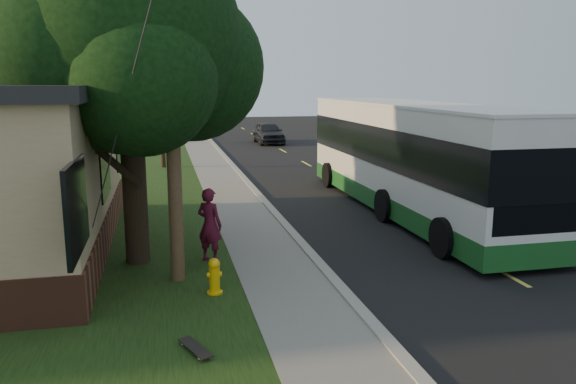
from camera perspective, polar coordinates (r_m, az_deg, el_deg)
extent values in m
plane|color=black|center=(12.25, 4.94, -9.53)|extent=(120.00, 120.00, 0.00)
cube|color=black|center=(22.64, 6.97, 0.05)|extent=(8.00, 80.00, 0.01)
cube|color=gray|center=(21.63, -3.07, -0.25)|extent=(0.25, 80.00, 0.12)
cube|color=slate|center=(21.49, -5.70, -0.41)|extent=(2.00, 80.00, 0.08)
cube|color=black|center=(21.36, -15.05, -0.83)|extent=(5.00, 80.00, 0.07)
cylinder|color=#F2B30C|center=(11.64, -7.47, -8.89)|extent=(0.22, 0.22, 0.55)
sphere|color=#F2B30C|center=(11.53, -7.51, -7.28)|extent=(0.24, 0.24, 0.24)
cylinder|color=#F2B30C|center=(11.60, -7.49, -8.31)|extent=(0.30, 0.10, 0.10)
cylinder|color=#F2B30C|center=(11.60, -7.49, -8.31)|extent=(0.10, 0.18, 0.10)
cylinder|color=#F2B30C|center=(11.73, -7.44, -10.06)|extent=(0.32, 0.32, 0.04)
cylinder|color=#473321|center=(11.92, -11.88, 12.14)|extent=(0.30, 0.30, 9.00)
cylinder|color=#2D2D30|center=(10.84, -16.41, 7.98)|extent=(2.52, 3.21, 7.60)
cylinder|color=black|center=(13.61, -15.37, 1.24)|extent=(0.56, 0.56, 4.00)
sphere|color=black|center=(13.46, -16.08, 14.78)|extent=(5.20, 5.20, 5.20)
sphere|color=black|center=(14.03, -9.97, 12.42)|extent=(3.60, 3.60, 3.60)
sphere|color=black|center=(13.16, -21.47, 13.24)|extent=(3.80, 3.80, 3.80)
sphere|color=black|center=(12.12, -14.75, 11.04)|extent=(3.20, 3.20, 3.20)
sphere|color=black|center=(14.93, -18.25, 15.80)|extent=(3.40, 3.40, 3.40)
sphere|color=black|center=(14.74, -12.36, 18.50)|extent=(3.00, 3.00, 3.00)
cylinder|color=black|center=(29.03, -12.66, 5.71)|extent=(0.24, 0.24, 3.30)
cylinder|color=black|center=(28.93, -12.80, 8.96)|extent=(1.38, 0.57, 2.01)
cylinder|color=black|center=(28.93, -12.80, 8.96)|extent=(0.74, 1.21, 1.58)
cylinder|color=black|center=(28.93, -12.80, 8.96)|extent=(0.65, 1.05, 1.95)
cylinder|color=black|center=(28.93, -12.80, 8.96)|extent=(1.28, 0.53, 1.33)
cylinder|color=black|center=(28.93, -12.80, 8.96)|extent=(0.75, 1.21, 1.70)
cylinder|color=black|center=(41.00, -12.03, 7.04)|extent=(0.24, 0.24, 3.03)
cylinder|color=black|center=(40.93, -12.11, 9.15)|extent=(1.38, 0.57, 2.01)
cylinder|color=black|center=(40.93, -12.11, 9.15)|extent=(0.74, 1.21, 1.58)
cylinder|color=black|center=(40.93, -12.11, 9.15)|extent=(0.65, 1.05, 1.95)
cylinder|color=black|center=(40.93, -12.11, 9.15)|extent=(1.28, 0.53, 1.33)
cylinder|color=black|center=(40.93, -12.11, 9.15)|extent=(0.75, 1.21, 1.70)
cylinder|color=#2D2D30|center=(45.12, -7.67, 9.01)|extent=(0.16, 0.16, 5.50)
imported|color=black|center=(45.09, -7.72, 11.23)|extent=(0.18, 0.22, 1.10)
cube|color=silver|center=(19.12, 12.56, 4.11)|extent=(2.80, 13.43, 3.02)
cube|color=#17521F|center=(19.37, 12.37, -0.49)|extent=(2.82, 13.45, 0.62)
cube|color=black|center=(19.10, 12.59, 4.78)|extent=(2.84, 13.47, 1.23)
cube|color=black|center=(13.47, 24.64, -0.20)|extent=(2.50, 0.06, 1.79)
cube|color=yellow|center=(13.30, 25.14, 6.21)|extent=(1.79, 0.06, 0.39)
cube|color=#FFF2CC|center=(13.28, 21.31, -5.83)|extent=(0.28, 0.04, 0.17)
cube|color=#FFF2CC|center=(14.27, 26.95, -5.13)|extent=(0.28, 0.04, 0.17)
cube|color=silver|center=(19.00, 12.76, 8.70)|extent=(2.85, 13.48, 0.08)
cylinder|color=black|center=(14.47, 15.54, -4.51)|extent=(0.31, 1.03, 1.03)
cylinder|color=black|center=(15.96, 24.46, -3.66)|extent=(0.31, 1.03, 1.03)
cylinder|color=black|center=(17.81, 9.80, -1.37)|extent=(0.31, 1.03, 1.03)
cylinder|color=black|center=(19.04, 17.61, -0.92)|extent=(0.31, 1.03, 1.03)
cylinder|color=black|center=(23.40, 4.17, 1.74)|extent=(0.31, 1.03, 1.03)
cylinder|color=black|center=(24.35, 10.49, 1.95)|extent=(0.31, 1.03, 1.03)
imported|color=#521025|center=(13.53, -7.97, -3.32)|extent=(0.78, 0.74, 1.79)
cube|color=black|center=(9.41, -9.39, -15.32)|extent=(0.54, 0.88, 0.02)
cylinder|color=silver|center=(9.19, -8.50, -16.29)|extent=(0.20, 0.13, 0.05)
cylinder|color=silver|center=(9.68, -10.21, -14.86)|extent=(0.20, 0.13, 0.05)
cube|color=black|center=(18.43, -23.35, -1.03)|extent=(1.70, 1.39, 1.37)
cube|color=black|center=(18.30, -23.53, 1.22)|extent=(1.76, 1.45, 0.09)
imported|color=black|center=(40.39, -2.01, 6.05)|extent=(1.82, 4.51, 1.54)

